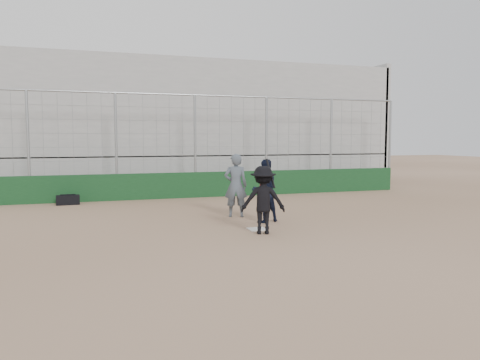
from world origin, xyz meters
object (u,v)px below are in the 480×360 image
object	(u,v)px
catcher_crouched	(265,201)
equipment_bag	(68,200)
umpire	(236,189)
batter_at_plate	(263,200)

from	to	relation	value
catcher_crouched	equipment_bag	xyz separation A→B (m)	(-5.28, 5.43, -0.42)
catcher_crouched	equipment_bag	size ratio (longest dim) A/B	1.47
catcher_crouched	umpire	bearing A→B (deg)	112.27
catcher_crouched	equipment_bag	world-z (taller)	catcher_crouched
umpire	catcher_crouched	bearing A→B (deg)	129.07
batter_at_plate	equipment_bag	world-z (taller)	batter_at_plate
batter_at_plate	catcher_crouched	bearing A→B (deg)	67.20
umpire	equipment_bag	world-z (taller)	umpire
umpire	equipment_bag	size ratio (longest dim) A/B	2.11
catcher_crouched	equipment_bag	distance (m)	7.59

